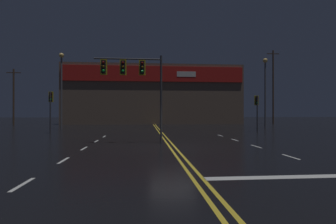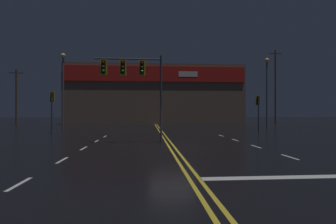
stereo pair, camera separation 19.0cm
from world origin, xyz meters
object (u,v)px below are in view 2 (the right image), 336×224
at_px(traffic_signal_corner_northwest, 52,103).
at_px(streetlight_near_right, 267,83).
at_px(traffic_signal_median, 132,74).
at_px(traffic_signal_corner_northeast, 258,105).
at_px(streetlight_near_left, 63,80).

relative_size(traffic_signal_corner_northwest, streetlight_near_right, 0.46).
xyz_separation_m(traffic_signal_corner_northwest, streetlight_near_right, (23.64, 5.55, 2.70)).
height_order(traffic_signal_median, streetlight_near_right, streetlight_near_right).
height_order(traffic_signal_corner_northeast, streetlight_near_right, streetlight_near_right).
xyz_separation_m(streetlight_near_left, streetlight_near_right, (24.54, -0.58, -0.16)).
height_order(traffic_signal_median, traffic_signal_corner_northwest, traffic_signal_median).
height_order(traffic_signal_median, traffic_signal_corner_northeast, traffic_signal_median).
bearing_deg(traffic_signal_corner_northeast, traffic_signal_median, -143.63).
relative_size(streetlight_near_left, streetlight_near_right, 1.03).
relative_size(traffic_signal_corner_northeast, traffic_signal_corner_northwest, 0.94).
distance_m(traffic_signal_corner_northwest, streetlight_near_left, 6.82).
bearing_deg(traffic_signal_corner_northwest, traffic_signal_corner_northeast, 0.78).
xyz_separation_m(traffic_signal_corner_northeast, streetlight_near_right, (3.41, 5.27, 2.88)).
xyz_separation_m(traffic_signal_corner_northeast, streetlight_near_left, (-21.13, 5.85, 3.04)).
bearing_deg(streetlight_near_left, traffic_signal_corner_northwest, -81.61).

